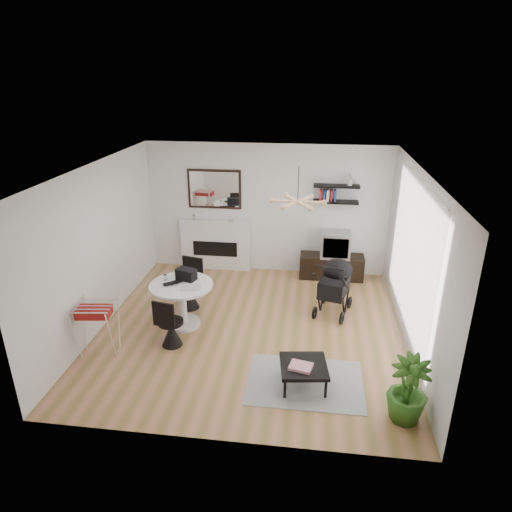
# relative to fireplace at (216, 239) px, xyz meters

# --- Properties ---
(floor) EXTENTS (5.00, 5.00, 0.00)m
(floor) POSITION_rel_fireplace_xyz_m (1.10, -2.42, -0.69)
(floor) COLOR olive
(floor) RESTS_ON ground
(ceiling) EXTENTS (5.00, 5.00, 0.00)m
(ceiling) POSITION_rel_fireplace_xyz_m (1.10, -2.42, 2.01)
(ceiling) COLOR white
(ceiling) RESTS_ON wall_back
(wall_back) EXTENTS (5.00, 0.00, 5.00)m
(wall_back) POSITION_rel_fireplace_xyz_m (1.10, 0.08, 0.66)
(wall_back) COLOR white
(wall_back) RESTS_ON floor
(wall_left) EXTENTS (0.00, 5.00, 5.00)m
(wall_left) POSITION_rel_fireplace_xyz_m (-1.40, -2.42, 0.66)
(wall_left) COLOR white
(wall_left) RESTS_ON floor
(wall_right) EXTENTS (0.00, 5.00, 5.00)m
(wall_right) POSITION_rel_fireplace_xyz_m (3.60, -2.42, 0.66)
(wall_right) COLOR white
(wall_right) RESTS_ON floor
(sheer_curtain) EXTENTS (0.04, 3.60, 2.60)m
(sheer_curtain) POSITION_rel_fireplace_xyz_m (3.50, -2.22, 0.66)
(sheer_curtain) COLOR white
(sheer_curtain) RESTS_ON wall_right
(fireplace) EXTENTS (1.50, 0.17, 2.16)m
(fireplace) POSITION_rel_fireplace_xyz_m (0.00, 0.00, 0.00)
(fireplace) COLOR white
(fireplace) RESTS_ON floor
(shelf_lower) EXTENTS (0.90, 0.25, 0.04)m
(shelf_lower) POSITION_rel_fireplace_xyz_m (2.48, -0.05, 0.91)
(shelf_lower) COLOR black
(shelf_lower) RESTS_ON wall_back
(shelf_upper) EXTENTS (0.90, 0.25, 0.04)m
(shelf_upper) POSITION_rel_fireplace_xyz_m (2.48, -0.05, 1.23)
(shelf_upper) COLOR black
(shelf_upper) RESTS_ON wall_back
(pendant_lamp) EXTENTS (0.90, 0.90, 0.10)m
(pendant_lamp) POSITION_rel_fireplace_xyz_m (1.80, -2.12, 1.46)
(pendant_lamp) COLOR tan
(pendant_lamp) RESTS_ON ceiling
(tv_console) EXTENTS (1.30, 0.46, 0.49)m
(tv_console) POSITION_rel_fireplace_xyz_m (2.48, -0.16, -0.44)
(tv_console) COLOR black
(tv_console) RESTS_ON floor
(crt_tv) EXTENTS (0.59, 0.52, 0.52)m
(crt_tv) POSITION_rel_fireplace_xyz_m (2.52, -0.16, 0.06)
(crt_tv) COLOR #B1B1B3
(crt_tv) RESTS_ON tv_console
(dining_table) EXTENTS (1.05, 1.05, 0.77)m
(dining_table) POSITION_rel_fireplace_xyz_m (-0.05, -2.43, -0.18)
(dining_table) COLOR white
(dining_table) RESTS_ON floor
(laptop) EXTENTS (0.36, 0.35, 0.02)m
(laptop) POSITION_rel_fireplace_xyz_m (-0.17, -2.47, 0.10)
(laptop) COLOR black
(laptop) RESTS_ON dining_table
(black_bag) EXTENTS (0.37, 0.28, 0.19)m
(black_bag) POSITION_rel_fireplace_xyz_m (-0.01, -2.24, 0.18)
(black_bag) COLOR black
(black_bag) RESTS_ON dining_table
(newspaper) EXTENTS (0.36, 0.31, 0.01)m
(newspaper) POSITION_rel_fireplace_xyz_m (0.14, -2.53, 0.09)
(newspaper) COLOR white
(newspaper) RESTS_ON dining_table
(drinking_glass) EXTENTS (0.06, 0.06, 0.10)m
(drinking_glass) POSITION_rel_fireplace_xyz_m (-0.36, -2.31, 0.13)
(drinking_glass) COLOR white
(drinking_glass) RESTS_ON dining_table
(chair_far) EXTENTS (0.46, 0.48, 0.92)m
(chair_far) POSITION_rel_fireplace_xyz_m (-0.11, -1.80, -0.39)
(chair_far) COLOR black
(chair_far) RESTS_ON floor
(chair_near) EXTENTS (0.42, 0.43, 0.84)m
(chair_near) POSITION_rel_fireplace_xyz_m (-0.07, -3.06, -0.42)
(chair_near) COLOR black
(chair_near) RESTS_ON floor
(drying_rack) EXTENTS (0.62, 0.59, 0.84)m
(drying_rack) POSITION_rel_fireplace_xyz_m (-1.08, -3.41, -0.24)
(drying_rack) COLOR white
(drying_rack) RESTS_ON floor
(stroller) EXTENTS (0.74, 0.96, 1.07)m
(stroller) POSITION_rel_fireplace_xyz_m (2.49, -1.61, -0.23)
(stroller) COLOR black
(stroller) RESTS_ON floor
(rug) EXTENTS (1.60, 1.16, 0.01)m
(rug) POSITION_rel_fireplace_xyz_m (2.05, -3.72, -0.68)
(rug) COLOR #979797
(rug) RESTS_ON floor
(coffee_table) EXTENTS (0.71, 0.71, 0.32)m
(coffee_table) POSITION_rel_fireplace_xyz_m (2.02, -3.77, -0.39)
(coffee_table) COLOR black
(coffee_table) RESTS_ON rug
(magazines) EXTENTS (0.34, 0.29, 0.04)m
(magazines) POSITION_rel_fireplace_xyz_m (1.98, -3.85, -0.33)
(magazines) COLOR #DB3653
(magazines) RESTS_ON coffee_table
(potted_plant) EXTENTS (0.51, 0.51, 0.88)m
(potted_plant) POSITION_rel_fireplace_xyz_m (3.29, -4.27, -0.24)
(potted_plant) COLOR #2F611B
(potted_plant) RESTS_ON floor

